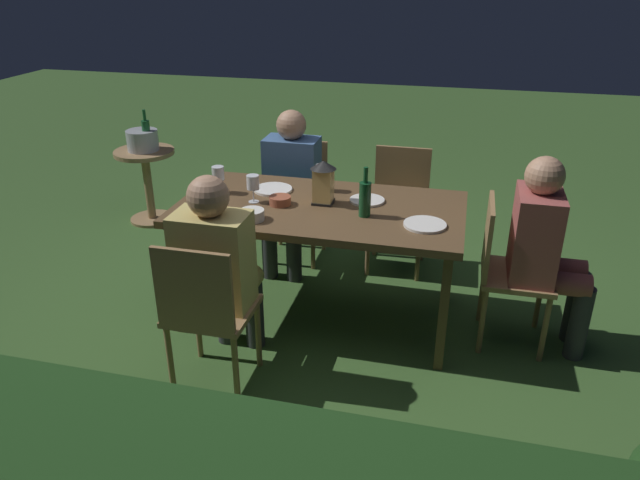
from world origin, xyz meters
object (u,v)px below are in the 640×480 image
object	(u,v)px
bowl_bread	(280,200)
bowl_salad	(201,206)
chair_side_left_a	(399,203)
ice_bucket	(143,139)
chair_side_left_b	(298,194)
green_bottle_on_table	(365,198)
lantern_centerpiece	(323,180)
chair_side_right_b	(206,309)
plate_c	(367,200)
plate_b	(425,225)
wine_glass_c	(253,184)
person_in_rust	(545,246)
wine_glass_a	(322,173)
plate_a	(273,189)
bowl_olives	(252,215)
side_table	(147,175)
dining_table	(320,214)
person_in_blue	(290,183)
person_in_mustard	(219,265)
wine_glass_b	(218,175)
chair_head_near	(505,266)

from	to	relation	value
bowl_bread	bowl_salad	world-z (taller)	bowl_bread
chair_side_left_a	ice_bucket	size ratio (longest dim) A/B	2.53
chair_side_left_b	bowl_bread	distance (m)	0.95
green_bottle_on_table	bowl_salad	xyz separation A→B (m)	(0.94, 0.13, -0.09)
lantern_centerpiece	bowl_bread	size ratio (longest dim) A/B	2.02
chair_side_right_b	plate_c	size ratio (longest dim) A/B	4.11
chair_side_left_a	plate_b	world-z (taller)	chair_side_left_a
wine_glass_c	plate_b	xyz separation A→B (m)	(-1.03, 0.12, -0.11)
person_in_rust	wine_glass_a	distance (m)	1.39
plate_c	plate_a	bearing A→B (deg)	-4.42
wine_glass_c	bowl_olives	bearing A→B (deg)	107.75
side_table	chair_side_left_b	bearing A→B (deg)	167.74
bowl_bread	ice_bucket	xyz separation A→B (m)	(1.57, -1.20, -0.05)
wine_glass_c	bowl_bread	bearing A→B (deg)	179.62
dining_table	person_in_blue	bearing A→B (deg)	-59.59
bowl_salad	plate_a	bearing A→B (deg)	-126.94
plate_c	ice_bucket	distance (m)	2.31
person_in_mustard	bowl_salad	world-z (taller)	person_in_mustard
wine_glass_c	ice_bucket	size ratio (longest dim) A/B	0.49
lantern_centerpiece	plate_b	xyz separation A→B (m)	(-0.62, 0.20, -0.14)
lantern_centerpiece	wine_glass_b	distance (m)	0.68
green_bottle_on_table	bowl_bread	xyz separation A→B (m)	(0.52, -0.05, -0.08)
chair_side_right_b	bowl_salad	bearing A→B (deg)	-66.05
bowl_olives	side_table	bearing A→B (deg)	-44.35
bowl_olives	wine_glass_a	bearing A→B (deg)	-115.72
plate_a	plate_c	size ratio (longest dim) A/B	1.15
bowl_bread	dining_table	bearing A→B (deg)	-169.97
chair_side_right_b	ice_bucket	world-z (taller)	ice_bucket
bowl_salad	wine_glass_c	bearing A→B (deg)	-143.63
bowl_salad	plate_b	bearing A→B (deg)	-176.77
green_bottle_on_table	chair_side_left_b	bearing A→B (deg)	-54.70
plate_c	bowl_bread	size ratio (longest dim) A/B	1.62
dining_table	chair_side_left_b	distance (m)	0.95
chair_side_left_a	plate_a	bearing A→B (deg)	42.34
chair_head_near	dining_table	bearing A→B (deg)	0.00
chair_side_left_a	green_bottle_on_table	world-z (taller)	green_bottle_on_table
person_in_rust	ice_bucket	world-z (taller)	person_in_rust
wine_glass_b	ice_bucket	distance (m)	1.59
plate_c	bowl_olives	world-z (taller)	bowl_olives
person_in_blue	ice_bucket	bearing A→B (deg)	-19.53
wine_glass_b	wine_glass_c	world-z (taller)	same
lantern_centerpiece	plate_c	bearing A→B (deg)	-160.50
person_in_mustard	green_bottle_on_table	world-z (taller)	person_in_mustard
plate_b	person_in_blue	bearing A→B (deg)	-38.51
lantern_centerpiece	green_bottle_on_table	xyz separation A→B (m)	(-0.27, 0.14, -0.04)
chair_side_left_b	bowl_salad	size ratio (longest dim) A/B	6.68
chair_side_left_b	lantern_centerpiece	world-z (taller)	lantern_centerpiece
person_in_blue	bowl_bread	xyz separation A→B (m)	(-0.15, 0.69, 0.15)
chair_head_near	bowl_olives	world-z (taller)	chair_head_near
wine_glass_c	person_in_blue	bearing A→B (deg)	-91.62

